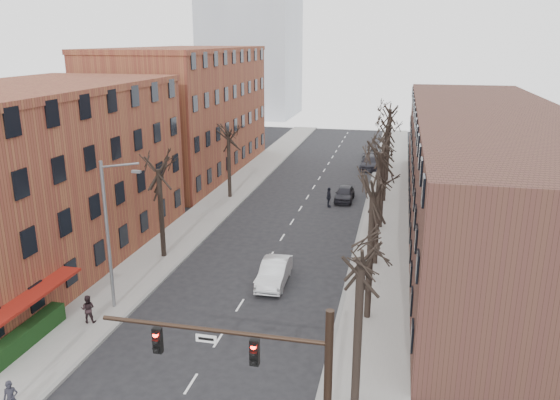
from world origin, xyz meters
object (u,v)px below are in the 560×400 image
Objects in this scene: parked_car_near at (345,194)px; silver_sedan at (274,272)px; parked_car_mid at (369,163)px; pedestrian_a at (11,399)px.

silver_sedan is at bearing -96.35° from parked_car_near.
silver_sedan is 20.25m from parked_car_near.
parked_car_mid is (3.97, 34.76, -0.03)m from silver_sedan.
silver_sedan reaches higher than parked_car_near.
parked_car_near is 0.83× the size of parked_car_mid.
parked_car_near is at bearing 46.35° from pedestrian_a.
parked_car_near is 36.90m from pedestrian_a.
parked_car_mid is 51.46m from pedestrian_a.
silver_sedan is at bearing -96.27° from parked_car_mid.
parked_car_near is at bearing -95.59° from parked_car_mid.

